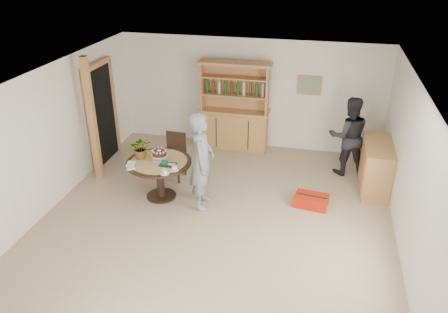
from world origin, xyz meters
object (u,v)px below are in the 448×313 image
Objects in this scene: dining_chair at (175,153)px; red_suitcase at (311,201)px; sideboard at (376,167)px; dining_table at (159,168)px; hutch at (235,120)px; adult_person at (348,136)px; teen_boy at (202,161)px.

red_suitcase is (2.79, -0.50, -0.43)m from dining_chair.
sideboard is 1.95× the size of red_suitcase.
dining_table is 2.85m from red_suitcase.
hutch is at bearing 157.79° from sideboard.
dining_table is at bearing 16.46° from adult_person.
teen_boy is 2.14m from red_suitcase.
hutch is 1.70× the size of dining_table.
dining_chair is at bearing 4.49° from adult_person.
teen_boy is at bearing -160.08° from red_suitcase.
dining_chair is 2.86m from red_suitcase.
teen_boy reaches higher than dining_chair.
dining_table is at bearing -109.93° from hutch.
dining_chair is at bearing 177.27° from red_suitcase.
adult_person is at bearing 27.85° from dining_table.
teen_boy is (0.84, -0.93, 0.36)m from dining_chair.
hutch is 1.62× the size of sideboard.
hutch is 1.88m from dining_chair.
teen_boy is (-3.09, -1.34, 0.43)m from sideboard.
dining_table is 1.86× the size of red_suitcase.
adult_person reaches higher than red_suitcase.
dining_table is at bearing -162.54° from sideboard.
sideboard is 3.96m from dining_chair.
dining_table is at bearing 75.79° from teen_boy.
red_suitcase is (-0.61, -1.46, -0.73)m from adult_person.
hutch is 3.15× the size of red_suitcase.
dining_chair is at bearing 89.60° from dining_table.
hutch reaches higher than red_suitcase.
sideboard is at bearing 45.79° from red_suitcase.
adult_person is (2.55, 1.89, -0.07)m from teen_boy.
sideboard is at bearing 17.46° from dining_table.
hutch is 2.92m from red_suitcase.
sideboard reaches higher than dining_table.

